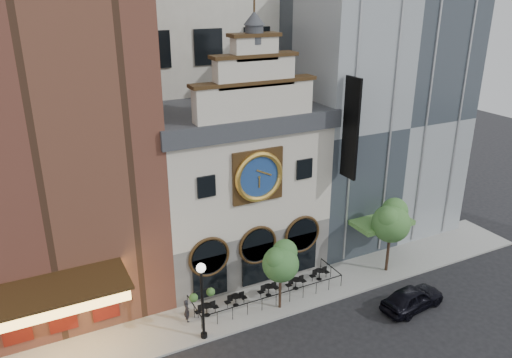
{
  "coord_description": "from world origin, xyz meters",
  "views": [
    {
      "loc": [
        -13.88,
        -23.26,
        20.06
      ],
      "look_at": [
        0.93,
        6.0,
        7.46
      ],
      "focal_mm": 35.0,
      "sensor_mm": 36.0,
      "label": 1
    }
  ],
  "objects_px": {
    "bistro_3": "(296,283)",
    "tree_left": "(281,261)",
    "car_right": "(412,298)",
    "bistro_0": "(207,309)",
    "pedestrian": "(187,311)",
    "lamppost": "(202,293)",
    "bistro_2": "(269,290)",
    "bistro_4": "(319,274)",
    "bistro_1": "(236,300)",
    "tree_right": "(391,220)"
  },
  "relations": [
    {
      "from": "bistro_2",
      "to": "tree_left",
      "type": "height_order",
      "value": "tree_left"
    },
    {
      "from": "lamppost",
      "to": "tree_left",
      "type": "bearing_deg",
      "value": 1.0
    },
    {
      "from": "car_right",
      "to": "lamppost",
      "type": "height_order",
      "value": "lamppost"
    },
    {
      "from": "bistro_4",
      "to": "pedestrian",
      "type": "relative_size",
      "value": 1.02
    },
    {
      "from": "lamppost",
      "to": "tree_right",
      "type": "xyz_separation_m",
      "value": [
        15.15,
        1.09,
        0.95
      ]
    },
    {
      "from": "bistro_0",
      "to": "lamppost",
      "type": "xyz_separation_m",
      "value": [
        -0.96,
        -1.95,
        2.72
      ]
    },
    {
      "from": "bistro_0",
      "to": "bistro_3",
      "type": "xyz_separation_m",
      "value": [
        6.76,
        0.04,
        0.0
      ]
    },
    {
      "from": "car_right",
      "to": "bistro_0",
      "type": "bearing_deg",
      "value": 60.76
    },
    {
      "from": "tree_right",
      "to": "bistro_1",
      "type": "bearing_deg",
      "value": 175.35
    },
    {
      "from": "bistro_2",
      "to": "bistro_1",
      "type": "bearing_deg",
      "value": -178.9
    },
    {
      "from": "bistro_2",
      "to": "lamppost",
      "type": "height_order",
      "value": "lamppost"
    },
    {
      "from": "bistro_3",
      "to": "tree_right",
      "type": "bearing_deg",
      "value": -6.91
    },
    {
      "from": "lamppost",
      "to": "tree_right",
      "type": "bearing_deg",
      "value": -1.07
    },
    {
      "from": "bistro_3",
      "to": "tree_left",
      "type": "xyz_separation_m",
      "value": [
        -2.05,
        -1.38,
        3.03
      ]
    },
    {
      "from": "lamppost",
      "to": "tree_left",
      "type": "height_order",
      "value": "lamppost"
    },
    {
      "from": "lamppost",
      "to": "tree_left",
      "type": "relative_size",
      "value": 1.08
    },
    {
      "from": "bistro_2",
      "to": "tree_right",
      "type": "bearing_deg",
      "value": -6.15
    },
    {
      "from": "bistro_1",
      "to": "tree_right",
      "type": "relative_size",
      "value": 0.28
    },
    {
      "from": "car_right",
      "to": "pedestrian",
      "type": "relative_size",
      "value": 3.03
    },
    {
      "from": "bistro_1",
      "to": "tree_left",
      "type": "relative_size",
      "value": 0.33
    },
    {
      "from": "bistro_4",
      "to": "pedestrian",
      "type": "xyz_separation_m",
      "value": [
        -10.24,
        -0.26,
        0.31
      ]
    },
    {
      "from": "bistro_3",
      "to": "car_right",
      "type": "height_order",
      "value": "car_right"
    },
    {
      "from": "pedestrian",
      "to": "tree_right",
      "type": "distance_m",
      "value": 15.9
    },
    {
      "from": "bistro_3",
      "to": "bistro_4",
      "type": "bearing_deg",
      "value": 6.73
    },
    {
      "from": "bistro_1",
      "to": "bistro_3",
      "type": "distance_m",
      "value": 4.63
    },
    {
      "from": "bistro_0",
      "to": "bistro_1",
      "type": "relative_size",
      "value": 1.0
    },
    {
      "from": "bistro_2",
      "to": "bistro_4",
      "type": "relative_size",
      "value": 1.0
    },
    {
      "from": "lamppost",
      "to": "car_right",
      "type": "bearing_deg",
      "value": -18.87
    },
    {
      "from": "bistro_3",
      "to": "pedestrian",
      "type": "bearing_deg",
      "value": -179.94
    },
    {
      "from": "tree_right",
      "to": "bistro_3",
      "type": "bearing_deg",
      "value": 173.09
    },
    {
      "from": "bistro_1",
      "to": "bistro_3",
      "type": "height_order",
      "value": "same"
    },
    {
      "from": "pedestrian",
      "to": "lamppost",
      "type": "relative_size",
      "value": 0.3
    },
    {
      "from": "bistro_4",
      "to": "car_right",
      "type": "height_order",
      "value": "car_right"
    },
    {
      "from": "lamppost",
      "to": "bistro_1",
      "type": "bearing_deg",
      "value": 28.66
    },
    {
      "from": "bistro_2",
      "to": "tree_right",
      "type": "height_order",
      "value": "tree_right"
    },
    {
      "from": "car_right",
      "to": "pedestrian",
      "type": "xyz_separation_m",
      "value": [
        -13.93,
        5.28,
        0.12
      ]
    },
    {
      "from": "car_right",
      "to": "pedestrian",
      "type": "bearing_deg",
      "value": 62.62
    },
    {
      "from": "bistro_4",
      "to": "tree_right",
      "type": "distance_m",
      "value": 6.53
    },
    {
      "from": "tree_right",
      "to": "lamppost",
      "type": "bearing_deg",
      "value": -175.88
    },
    {
      "from": "bistro_0",
      "to": "tree_right",
      "type": "bearing_deg",
      "value": -3.47
    },
    {
      "from": "bistro_0",
      "to": "tree_right",
      "type": "distance_m",
      "value": 14.68
    },
    {
      "from": "bistro_0",
      "to": "lamppost",
      "type": "relative_size",
      "value": 0.31
    },
    {
      "from": "bistro_4",
      "to": "car_right",
      "type": "distance_m",
      "value": 6.66
    },
    {
      "from": "tree_left",
      "to": "tree_right",
      "type": "relative_size",
      "value": 0.85
    },
    {
      "from": "bistro_4",
      "to": "tree_left",
      "type": "bearing_deg",
      "value": -158.78
    },
    {
      "from": "bistro_2",
      "to": "lamppost",
      "type": "distance_m",
      "value": 6.57
    },
    {
      "from": "bistro_2",
      "to": "pedestrian",
      "type": "xyz_separation_m",
      "value": [
        -5.97,
        -0.14,
        0.31
      ]
    },
    {
      "from": "bistro_3",
      "to": "tree_right",
      "type": "distance_m",
      "value": 8.33
    },
    {
      "from": "bistro_2",
      "to": "bistro_4",
      "type": "xyz_separation_m",
      "value": [
        4.27,
        0.12,
        0.0
      ]
    },
    {
      "from": "bistro_3",
      "to": "tree_left",
      "type": "bearing_deg",
      "value": -146.12
    }
  ]
}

